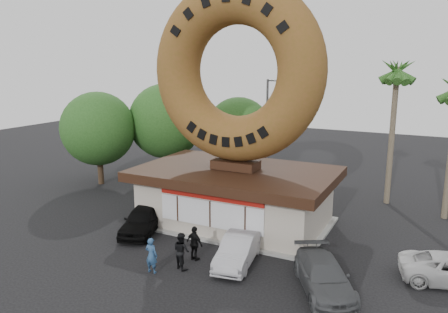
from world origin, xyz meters
The scene contains 14 objects.
ground centered at (0.00, 0.00, 0.00)m, with size 90.00×90.00×0.00m, color black.
donut_shop centered at (0.00, 5.98, 1.77)m, with size 11.20×7.20×3.80m.
giant_donut centered at (0.00, 6.00, 8.81)m, with size 10.01×10.01×2.55m, color brown.
tree_west centered at (-9.50, 13.00, 4.64)m, with size 6.00×6.00×7.65m.
tree_mid centered at (-4.00, 15.00, 4.02)m, with size 5.20×5.20×6.63m.
tree_far centered at (-13.00, 9.00, 4.33)m, with size 5.60×5.60×7.14m.
palm_near centered at (7.50, 14.00, 8.41)m, with size 2.60×2.60×9.75m.
street_lamp centered at (-1.86, 16.00, 4.48)m, with size 2.11×0.20×8.00m.
person_left centered at (-0.74, -1.27, 0.82)m, with size 0.60×0.39×1.65m, color navy.
person_center centered at (0.25, -0.31, 0.86)m, with size 0.84×0.65×1.72m, color black.
person_right centered at (0.36, 0.68, 0.85)m, with size 0.99×0.41×1.70m, color black.
car_black centered at (-4.01, 2.40, 0.73)m, with size 1.72×4.27×1.46m, color black.
car_silver centered at (2.36, 1.30, 0.67)m, with size 1.42×4.07×1.34m, color #AFAEB3.
car_grey centered at (6.59, 0.60, 0.66)m, with size 1.86×4.58×1.33m, color #525456.
Camera 1 is at (10.35, -16.02, 9.31)m, focal length 35.00 mm.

